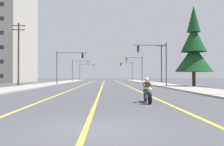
{
  "coord_description": "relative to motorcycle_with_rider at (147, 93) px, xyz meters",
  "views": [
    {
      "loc": [
        0.43,
        -7.38,
        1.53
      ],
      "look_at": [
        1.13,
        22.04,
        1.92
      ],
      "focal_mm": 40.51,
      "sensor_mm": 36.0,
      "label": 1
    }
  ],
  "objects": [
    {
      "name": "sidewalk_kerb_left",
      "position": [
        -13.25,
        32.79,
        -0.52
      ],
      "size": [
        4.4,
        110.0,
        0.14
      ],
      "primitive_type": "cube",
      "color": "#9E998E",
      "rests_on": "ground"
    },
    {
      "name": "traffic_signal_near_right",
      "position": [
        4.62,
        20.09,
        3.5
      ],
      "size": [
        4.65,
        0.37,
        6.2
      ],
      "color": "#56565B",
      "rests_on": "ground"
    },
    {
      "name": "traffic_signal_mid_right",
      "position": [
        4.72,
        43.31,
        3.47
      ],
      "size": [
        4.3,
        0.41,
        6.2
      ],
      "color": "#56565B",
      "rests_on": "ground"
    },
    {
      "name": "traffic_signal_near_left",
      "position": [
        -9.76,
        31.74,
        3.56
      ],
      "size": [
        5.63,
        0.43,
        6.2
      ],
      "color": "#56565B",
      "rests_on": "ground"
    },
    {
      "name": "utility_pole_right_far",
      "position": [
        10.95,
        45.69,
        4.25
      ],
      "size": [
        2.39,
        0.26,
        9.22
      ],
      "color": "#4C3828",
      "rests_on": "ground"
    },
    {
      "name": "motorcycle_with_rider",
      "position": [
        0.0,
        0.0,
        0.0
      ],
      "size": [
        0.7,
        2.19,
        1.46
      ],
      "color": "black",
      "rests_on": "ground"
    },
    {
      "name": "lane_stripe_right",
      "position": [
        1.02,
        37.79,
        -0.58
      ],
      "size": [
        0.16,
        100.0,
        0.01
      ],
      "primitive_type": "cube",
      "color": "yellow",
      "rests_on": "ground"
    },
    {
      "name": "traffic_signal_far_right",
      "position": [
        4.74,
        65.48,
        3.48
      ],
      "size": [
        4.4,
        0.39,
        6.2
      ],
      "color": "#56565B",
      "rests_on": "ground"
    },
    {
      "name": "sidewalk_kerb_right",
      "position": [
        7.59,
        32.79,
        -0.52
      ],
      "size": [
        4.4,
        110.0,
        0.14
      ],
      "primitive_type": "cube",
      "color": "#9E998E",
      "rests_on": "ground"
    },
    {
      "name": "ground_plane",
      "position": [
        -2.83,
        -7.21,
        -0.59
      ],
      "size": [
        400.0,
        400.0,
        0.0
      ],
      "primitive_type": "plane",
      "color": "#47474C"
    },
    {
      "name": "lane_stripe_left",
      "position": [
        -6.34,
        37.79,
        -0.58
      ],
      "size": [
        0.16,
        100.0,
        0.01
      ],
      "primitive_type": "cube",
      "color": "yellow",
      "rests_on": "ground"
    },
    {
      "name": "traffic_signal_mid_left",
      "position": [
        -10.41,
        57.17,
        3.54
      ],
      "size": [
        5.34,
        0.37,
        6.2
      ],
      "color": "#56565B",
      "rests_on": "ground"
    },
    {
      "name": "traffic_signal_far_left",
      "position": [
        -10.04,
        75.89,
        3.58
      ],
      "size": [
        5.98,
        0.56,
        6.2
      ],
      "color": "#56565B",
      "rests_on": "ground"
    },
    {
      "name": "utility_pole_left_near",
      "position": [
        -16.07,
        25.1,
        4.7
      ],
      "size": [
        2.11,
        0.26,
        9.86
      ],
      "color": "#4C3828",
      "rests_on": "ground"
    },
    {
      "name": "conifer_tree_right_verge_near",
      "position": [
        10.38,
        21.78,
        4.85
      ],
      "size": [
        5.39,
        5.39,
        11.86
      ],
      "color": "#423023",
      "rests_on": "ground"
    },
    {
      "name": "lane_stripe_center",
      "position": [
        -2.99,
        37.79,
        -0.58
      ],
      "size": [
        0.16,
        100.0,
        0.01
      ],
      "primitive_type": "cube",
      "color": "yellow",
      "rests_on": "ground"
    }
  ]
}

